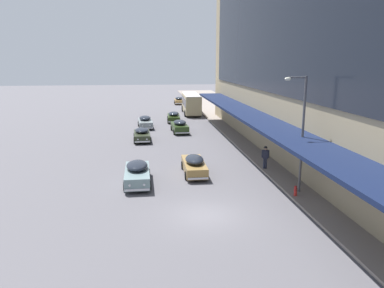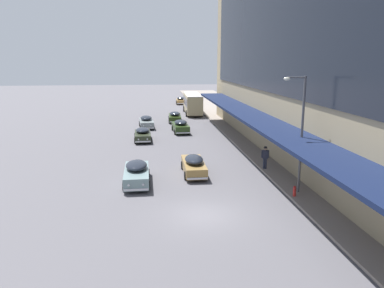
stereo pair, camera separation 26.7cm
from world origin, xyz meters
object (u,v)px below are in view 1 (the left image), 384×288
at_px(sedan_far_back, 145,122).
at_px(fire_hydrant, 295,191).
at_px(transit_bus_kerbside_front, 191,103).
at_px(pedestrian_at_kerb, 265,156).
at_px(sedan_second_mid, 179,100).
at_px(sedan_lead_near, 194,165).
at_px(sedan_trailing_mid, 142,134).
at_px(sedan_lead_mid, 180,126).
at_px(street_lamp, 301,127).
at_px(sedan_oncoming_rear, 137,173).
at_px(sedan_second_near, 174,117).

bearing_deg(sedan_far_back, fire_hydrant, -70.62).
bearing_deg(transit_bus_kerbside_front, pedestrian_at_kerb, -86.50).
bearing_deg(sedan_second_mid, fire_hydrant, -87.10).
bearing_deg(sedan_lead_near, transit_bus_kerbside_front, 83.52).
relative_size(sedan_far_back, sedan_trailing_mid, 1.08).
bearing_deg(sedan_lead_near, fire_hydrant, -45.87).
bearing_deg(sedan_lead_mid, fire_hydrant, -77.01).
xyz_separation_m(sedan_lead_near, pedestrian_at_kerb, (5.89, 0.32, 0.42)).
bearing_deg(street_lamp, sedan_oncoming_rear, 161.82).
bearing_deg(sedan_oncoming_rear, fire_hydrant, -22.48).
height_order(sedan_lead_mid, pedestrian_at_kerb, pedestrian_at_kerb).
bearing_deg(fire_hydrant, sedan_oncoming_rear, 157.52).
xyz_separation_m(transit_bus_kerbside_front, sedan_oncoming_rear, (-8.26, -35.64, -1.12)).
bearing_deg(street_lamp, sedan_second_near, 100.83).
xyz_separation_m(sedan_lead_mid, fire_hydrant, (5.46, -23.67, -0.29)).
height_order(sedan_oncoming_rear, fire_hydrant, sedan_oncoming_rear).
bearing_deg(street_lamp, sedan_far_back, 110.63).
bearing_deg(transit_bus_kerbside_front, sedan_far_back, -121.99).
distance_m(sedan_second_mid, fire_hydrant, 54.71).
bearing_deg(sedan_second_mid, street_lamp, -86.63).
bearing_deg(sedan_second_mid, sedan_oncoming_rear, -98.52).
xyz_separation_m(sedan_oncoming_rear, sedan_second_near, (4.72, 27.82, -0.05)).
distance_m(sedan_far_back, sedan_lead_near, 21.90).
bearing_deg(transit_bus_kerbside_front, sedan_lead_mid, -101.85).
bearing_deg(sedan_trailing_mid, sedan_lead_near, -72.38).
distance_m(sedan_second_mid, sedan_trailing_mid, 36.09).
relative_size(sedan_second_mid, sedan_lead_mid, 0.94).
bearing_deg(street_lamp, sedan_lead_near, 139.78).
height_order(sedan_trailing_mid, fire_hydrant, sedan_trailing_mid).
relative_size(sedan_oncoming_rear, sedan_second_near, 0.99).
bearing_deg(sedan_trailing_mid, transit_bus_kerbside_front, 68.69).
bearing_deg(street_lamp, transit_bus_kerbside_front, 93.59).
relative_size(sedan_trailing_mid, street_lamp, 0.61).
distance_m(sedan_lead_mid, street_lamp, 23.96).
height_order(sedan_far_back, sedan_second_near, sedan_far_back).
relative_size(transit_bus_kerbside_front, pedestrian_at_kerb, 5.17).
bearing_deg(sedan_lead_mid, sedan_lead_near, -91.41).
bearing_deg(sedan_lead_near, sedan_oncoming_rear, -157.73).
relative_size(sedan_lead_near, pedestrian_at_kerb, 2.66).
xyz_separation_m(sedan_far_back, pedestrian_at_kerb, (9.72, -21.24, 0.41)).
bearing_deg(sedan_trailing_mid, sedan_far_back, 87.43).
distance_m(sedan_second_near, fire_hydrant, 32.57).
relative_size(sedan_oncoming_rear, fire_hydrant, 7.10).
height_order(sedan_lead_near, pedestrian_at_kerb, pedestrian_at_kerb).
height_order(sedan_lead_mid, sedan_second_near, sedan_lead_mid).
bearing_deg(sedan_lead_mid, pedestrian_at_kerb, -72.46).
bearing_deg(street_lamp, fire_hydrant, -118.50).
bearing_deg(sedan_oncoming_rear, street_lamp, -18.18).
relative_size(sedan_lead_mid, sedan_trailing_mid, 1.04).
bearing_deg(sedan_oncoming_rear, sedan_far_back, 88.55).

